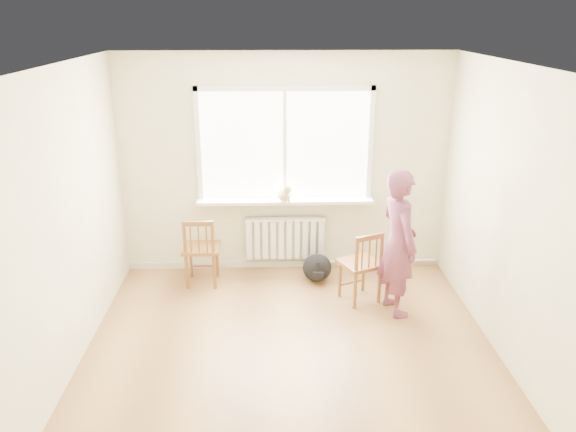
{
  "coord_description": "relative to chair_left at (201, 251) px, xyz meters",
  "views": [
    {
      "loc": [
        -0.18,
        -4.38,
        3.11
      ],
      "look_at": [
        0.0,
        1.2,
        1.07
      ],
      "focal_mm": 35.0,
      "sensor_mm": 36.0,
      "label": 1
    }
  ],
  "objects": [
    {
      "name": "chair_left",
      "position": [
        0.0,
        0.0,
        0.0
      ],
      "size": [
        0.43,
        0.41,
        0.86
      ],
      "rotation": [
        0.0,
        0.0,
        3.13
      ],
      "color": "brown",
      "rests_on": "floor"
    },
    {
      "name": "backpack",
      "position": [
        1.39,
        0.05,
        -0.26
      ],
      "size": [
        0.4,
        0.34,
        0.35
      ],
      "primitive_type": "ellipsoid",
      "rotation": [
        0.0,
        0.0,
        0.24
      ],
      "color": "black",
      "rests_on": "floor"
    },
    {
      "name": "baseboard",
      "position": [
        1.01,
        0.47,
        -0.39
      ],
      "size": [
        4.0,
        0.03,
        0.08
      ],
      "primitive_type": "cube",
      "color": "beige",
      "rests_on": "ground"
    },
    {
      "name": "cat",
      "position": [
        1.01,
        0.29,
        0.62
      ],
      "size": [
        0.24,
        0.39,
        0.27
      ],
      "rotation": [
        0.0,
        0.0,
        0.29
      ],
      "color": "beige",
      "rests_on": "windowsill"
    },
    {
      "name": "ceiling",
      "position": [
        1.01,
        -1.76,
        2.27
      ],
      "size": [
        4.5,
        4.5,
        0.0
      ],
      "primitive_type": "plane",
      "rotation": [
        3.14,
        0.0,
        0.0
      ],
      "color": "white",
      "rests_on": "back_wall"
    },
    {
      "name": "window",
      "position": [
        1.01,
        0.46,
        1.23
      ],
      "size": [
        2.12,
        0.05,
        1.42
      ],
      "color": "white",
      "rests_on": "back_wall"
    },
    {
      "name": "person",
      "position": [
        2.19,
        -0.7,
        0.37
      ],
      "size": [
        0.52,
        0.66,
        1.6
      ],
      "primitive_type": "imported",
      "rotation": [
        0.0,
        0.0,
        1.83
      ],
      "color": "#C24046",
      "rests_on": "floor"
    },
    {
      "name": "radiator",
      "position": [
        1.01,
        0.39,
        0.01
      ],
      "size": [
        1.0,
        0.12,
        0.55
      ],
      "color": "white",
      "rests_on": "back_wall"
    },
    {
      "name": "windowsill",
      "position": [
        1.01,
        0.38,
        0.5
      ],
      "size": [
        2.15,
        0.22,
        0.04
      ],
      "primitive_type": "cube",
      "color": "white",
      "rests_on": "back_wall"
    },
    {
      "name": "chair_right",
      "position": [
        1.85,
        -0.49,
        -0.0
      ],
      "size": [
        0.55,
        0.54,
        0.86
      ],
      "rotation": [
        0.0,
        0.0,
        3.56
      ],
      "color": "brown",
      "rests_on": "floor"
    },
    {
      "name": "floor",
      "position": [
        1.01,
        -1.76,
        -0.43
      ],
      "size": [
        4.5,
        4.5,
        0.0
      ],
      "primitive_type": "plane",
      "color": "#A97945",
      "rests_on": "ground"
    },
    {
      "name": "back_wall",
      "position": [
        1.01,
        0.49,
        0.92
      ],
      "size": [
        4.0,
        0.01,
        2.7
      ],
      "primitive_type": "cube",
      "color": "beige",
      "rests_on": "ground"
    },
    {
      "name": "heating_pipe",
      "position": [
        2.26,
        0.43,
        -0.35
      ],
      "size": [
        1.4,
        0.04,
        0.04
      ],
      "primitive_type": "cylinder",
      "rotation": [
        0.0,
        1.57,
        0.0
      ],
      "color": "silver",
      "rests_on": "back_wall"
    }
  ]
}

